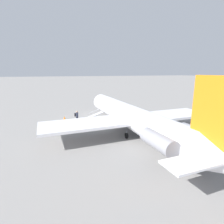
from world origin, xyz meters
name	(u,v)px	position (x,y,z in m)	size (l,w,h in m)	color
ground_plane	(128,131)	(0.00, 0.00, 0.00)	(600.00, 600.00, 0.00)	gray
airplane_main	(132,117)	(-0.90, 0.02, 2.06)	(27.09, 20.14, 6.88)	silver
boarding_stairs	(85,119)	(6.31, 3.71, 0.37)	(1.14, 4.04, 1.71)	#B2B2B7
passenger	(77,116)	(6.04, 4.94, 1.00)	(0.36, 0.54, 1.74)	#23232D
traffic_cone_near_stairs	(65,118)	(8.22, 6.37, 0.28)	(0.55, 0.55, 0.61)	black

